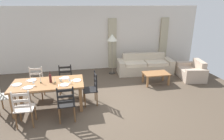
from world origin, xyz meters
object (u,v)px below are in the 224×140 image
Objects in this scene: dining_chair_near_right at (66,104)px; dining_chair_head_west at (3,95)px; dining_chair_near_left at (24,108)px; coffee_cup_primary at (61,80)px; wine_glass_near_left at (33,82)px; couch at (144,66)px; dining_chair_far_right at (66,81)px; coffee_table at (156,75)px; dining_table at (48,86)px; wine_glass_near_right at (69,79)px; wine_bottle at (50,78)px; dining_chair_far_left at (36,83)px; standing_lamp at (112,40)px; armchair_upholstered at (192,72)px; dining_chair_head_east at (92,89)px.

dining_chair_head_west is (-1.65, 0.78, 0.00)m from dining_chair_near_right.
dining_chair_near_left reaches higher than coffee_cup_primary.
wine_glass_near_left is 0.07× the size of couch.
dining_chair_far_right is 1.07× the size of coffee_table.
coffee_table is at bearing 15.60° from dining_table.
wine_glass_near_right is 0.07× the size of couch.
wine_bottle reaches higher than wine_glass_near_right.
standing_lamp reaches higher than dining_chair_far_left.
wine_bottle is at bearing 117.72° from dining_chair_near_right.
dining_chair_near_left is 10.67× the size of coffee_cup_primary.
dining_chair_head_west is (-0.71, -0.72, 0.00)m from dining_chair_far_left.
dining_chair_head_east is at bearing -162.70° from armchair_upholstered.
dining_chair_near_left and dining_chair_far_left have the same top height.
dining_chair_far_right is at bearing 0.88° from dining_chair_far_left.
dining_table is 1.48× the size of armchair_upholstered.
dining_chair_head_west is 5.27m from couch.
armchair_upholstered is (4.89, 1.22, -0.55)m from coffee_cup_primary.
wine_bottle is at bearing 161.83° from wine_glass_near_right.
dining_chair_head_west is 1.80m from wine_glass_near_right.
dining_chair_far_left is at bearing -174.90° from armchair_upholstered.
dining_chair_near_left is 1.79m from dining_chair_far_right.
coffee_cup_primary is at bearing 100.67° from dining_chair_near_right.
wine_glass_near_left is at bearing -166.05° from armchair_upholstered.
dining_chair_head_west is 6.51m from armchair_upholstered.
dining_chair_head_east is 0.72m from wine_glass_near_right.
standing_lamp is at bearing 51.07° from coffee_cup_primary.
dining_table is 1.98× the size of dining_chair_near_right.
dining_chair_far_left is 3.32m from standing_lamp.
wine_glass_near_left is 1.00× the size of wine_glass_near_right.
dining_chair_far_right is at bearing -155.21° from couch.
coffee_cup_primary reaches higher than armchair_upholstered.
dining_chair_near_right is at bearing -57.38° from dining_table.
dining_table is 6.01× the size of wine_bottle.
dining_table is 1.98× the size of dining_chair_far_left.
dining_chair_far_left and dining_chair_head_east have the same top height.
dining_chair_near_right is at bearing -98.82° from wine_glass_near_right.
dining_chair_far_right reaches higher than couch.
dining_chair_far_left is 0.96m from wine_glass_near_left.
couch is (3.95, 2.36, -0.57)m from wine_glass_near_left.
dining_chair_head_west is at bearing -179.51° from coffee_cup_primary.
dining_chair_far_right is at bearing -175.39° from coffee_table.
wine_glass_near_right is (-0.60, -0.13, 0.38)m from dining_chair_head_east.
wine_glass_near_right reaches higher than armchair_upholstered.
wine_bottle reaches higher than couch.
couch reaches higher than coffee_table.
wine_bottle is at bearing -115.66° from dining_chair_far_right.
armchair_upholstered is at bearing 13.99° from coffee_cup_primary.
armchair_upholstered is (5.56, 1.38, -0.61)m from wine_glass_near_left.
wine_glass_near_left is at bearing -130.65° from dining_chair_far_right.
standing_lamp is (1.83, 1.66, 0.93)m from dining_chair_far_right.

